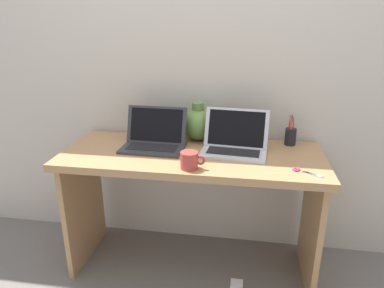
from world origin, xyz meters
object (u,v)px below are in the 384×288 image
at_px(laptop_left, 155,137).
at_px(coffee_mug, 190,160).
at_px(laptop_right, 235,141).
at_px(power_brick, 237,285).
at_px(green_vase, 198,124).
at_px(pen_cup, 290,136).
at_px(scissors, 302,171).

bearing_deg(laptop_left, coffee_mug, -47.38).
bearing_deg(coffee_mug, laptop_right, 52.25).
bearing_deg(laptop_left, power_brick, -22.83).
relative_size(green_vase, power_brick, 3.24).
height_order(laptop_right, pen_cup, laptop_right).
bearing_deg(scissors, laptop_right, 146.39).
bearing_deg(power_brick, coffee_mug, -168.14).
relative_size(green_vase, scissors, 1.65).
bearing_deg(laptop_left, green_vase, 37.04).
bearing_deg(scissors, pen_cup, 92.97).
distance_m(laptop_left, pen_cup, 0.78).
height_order(coffee_mug, pen_cup, pen_cup).
distance_m(laptop_left, green_vase, 0.28).
bearing_deg(power_brick, green_vase, 126.35).
bearing_deg(pen_cup, green_vase, 178.93).
xyz_separation_m(laptop_left, scissors, (0.78, -0.22, -0.05)).
relative_size(laptop_right, coffee_mug, 2.99).
xyz_separation_m(laptop_left, green_vase, (0.22, 0.17, 0.04)).
height_order(laptop_left, scissors, laptop_left).
bearing_deg(laptop_left, laptop_right, 0.02).
bearing_deg(laptop_right, pen_cup, 26.83).
relative_size(laptop_right, pen_cup, 2.02).
bearing_deg(coffee_mug, power_brick, 11.86).
bearing_deg(coffee_mug, green_vase, 92.85).
relative_size(coffee_mug, pen_cup, 0.68).
xyz_separation_m(laptop_right, coffee_mug, (-0.21, -0.27, -0.02)).
height_order(laptop_left, laptop_right, laptop_right).
relative_size(laptop_left, laptop_right, 0.96).
bearing_deg(pen_cup, laptop_left, -168.28).
height_order(green_vase, scissors, green_vase).
relative_size(pen_cup, power_brick, 2.60).
xyz_separation_m(laptop_right, power_brick, (0.05, -0.21, -0.79)).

